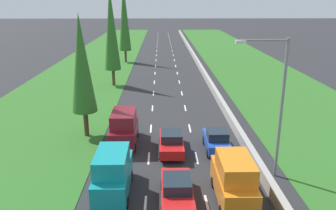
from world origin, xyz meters
The scene contains 15 objects.
ground_plane centered at (0.00, 60.00, 0.00)m, with size 300.00×300.00×0.00m, color #28282B.
grass_verge_left centered at (-12.65, 60.00, 0.02)m, with size 14.00×140.00×0.04m, color #2D6623.
grass_verge_right centered at (14.35, 60.00, 0.02)m, with size 14.00×140.00×0.04m, color #2D6623.
median_barrier centered at (5.70, 60.00, 0.42)m, with size 0.44×120.00×0.85m, color #9E9B93.
lane_markings centered at (0.00, 60.00, 0.01)m, with size 3.64×116.00×0.01m.
teal_van_left_lane centered at (-3.67, 16.27, 1.40)m, with size 1.96×4.90×2.82m.
orange_van_right_lane centered at (3.26, 15.36, 1.40)m, with size 1.96×4.90×2.82m.
blue_hatchback_right_lane centered at (3.39, 22.25, 0.84)m, with size 1.74×3.90×1.72m.
red_sedan_centre_lane centered at (0.04, 15.23, 0.81)m, with size 1.82×4.50×1.64m.
maroon_van_left_lane centered at (-3.75, 23.57, 1.40)m, with size 1.96×4.90×2.82m.
red_sedan_centre_lane_third centered at (-0.07, 22.11, 0.81)m, with size 1.82×4.50×1.64m.
poplar_tree_second centered at (-7.16, 25.51, 6.14)m, with size 2.05×2.05×10.19m.
poplar_tree_third centered at (-7.17, 43.24, 7.48)m, with size 2.12×2.12×12.85m.
poplar_tree_fourth centered at (-7.27, 60.96, 8.27)m, with size 2.16×2.16×14.44m.
street_light_mast centered at (6.30, 18.30, 5.23)m, with size 3.20×0.28×9.00m.
Camera 1 is at (-0.82, -1.74, 11.14)m, focal length 36.59 mm.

